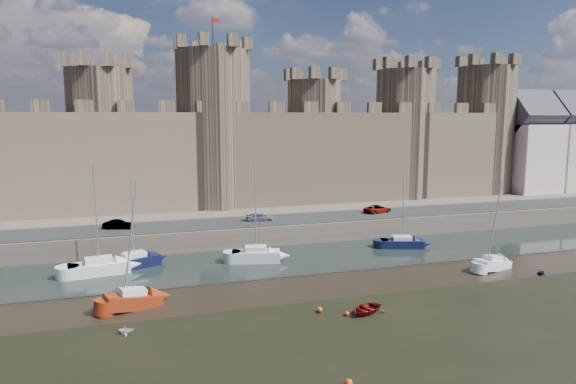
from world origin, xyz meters
The scene contains 20 objects.
ground centered at (0.00, 0.00, 0.00)m, with size 160.00×160.00×0.00m, color black.
water_channel centered at (0.00, 24.00, 0.04)m, with size 160.00×12.00×0.08m, color black.
quay centered at (0.00, 60.00, 1.25)m, with size 160.00×60.00×2.50m, color #4C443A.
road centered at (0.00, 34.00, 2.55)m, with size 160.00×7.00×0.10m, color black.
castle centered at (-0.64, 48.00, 11.67)m, with size 108.50×11.00×29.00m.
car_1 centered at (-12.01, 34.32, 3.08)m, with size 1.23×3.53×1.16m, color gray.
car_2 centered at (5.44, 34.05, 3.03)m, with size 1.49×3.66×1.06m, color gray.
car_3 centered at (22.58, 34.62, 3.07)m, with size 1.91×4.13×1.15m, color gray.
sailboat_0 centered at (-13.78, 24.50, 0.84)m, with size 6.17×3.12×11.03m.
sailboat_1 centered at (-10.32, 25.90, 0.82)m, with size 5.62×3.89×10.51m.
sailboat_2 centered at (2.50, 24.14, 0.88)m, with size 5.56×3.18×11.30m.
sailboat_3 centered at (21.02, 24.99, 0.71)m, with size 5.44×3.43×8.91m.
sailboat_4 centered at (-10.54, 13.97, 0.79)m, with size 4.97×3.09×10.85m.
sailboat_5 centered at (25.66, 14.29, 0.69)m, with size 4.66×2.83×9.42m.
dinghy_3 centered at (-11.14, 8.78, 0.31)m, with size 1.01×0.62×1.17m, color silver.
dinghy_4 centered at (7.65, 7.20, 0.34)m, with size 2.38×0.69×3.33m, color #660D0B.
dinghy_7 centered at (29.06, 11.21, 0.30)m, with size 0.98×0.60×1.14m, color black.
buoy_1 centered at (4.08, 8.44, 0.24)m, with size 0.48×0.48×0.48m, color #DB4209.
buoy_3 centered at (5.91, 7.10, 0.20)m, with size 0.40×0.40×0.40m, color #F2370A.
buoy_4 centered at (1.61, -3.02, 0.25)m, with size 0.49×0.49×0.49m, color #DD4109.
Camera 1 is at (-10.25, -29.23, 16.01)m, focal length 32.00 mm.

